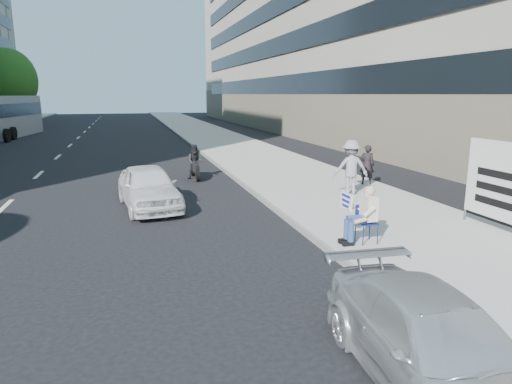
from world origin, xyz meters
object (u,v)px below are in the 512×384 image
object	(u,v)px
seated_protester	(362,212)
motorcycle	(195,164)
white_sedan_near	(149,187)
parked_sedan	(435,345)
pedestrian_woman	(367,165)
jogger	(351,167)
bus	(2,117)

from	to	relation	value
seated_protester	motorcycle	bearing A→B (deg)	103.49
white_sedan_near	motorcycle	world-z (taller)	motorcycle
parked_sedan	white_sedan_near	world-z (taller)	white_sedan_near
seated_protester	pedestrian_woman	world-z (taller)	pedestrian_woman
seated_protester	pedestrian_woman	distance (m)	7.04
parked_sedan	motorcycle	bearing A→B (deg)	96.32
seated_protester	jogger	distance (m)	5.16
motorcycle	white_sedan_near	bearing A→B (deg)	-109.90
seated_protester	bus	bearing A→B (deg)	114.27
pedestrian_woman	parked_sedan	xyz separation A→B (m)	(-5.15, -10.86, -0.32)
seated_protester	motorcycle	world-z (taller)	seated_protester
pedestrian_woman	motorcycle	size ratio (longest dim) A/B	0.72
seated_protester	bus	distance (m)	35.58
jogger	bus	distance (m)	32.40
seated_protester	jogger	xyz separation A→B (m)	(2.12, 4.70, 0.19)
jogger	motorcycle	world-z (taller)	jogger
parked_sedan	pedestrian_woman	bearing A→B (deg)	68.21
jogger	white_sedan_near	bearing A→B (deg)	5.57
seated_protester	white_sedan_near	distance (m)	6.85
parked_sedan	seated_protester	bearing A→B (deg)	74.62
seated_protester	parked_sedan	xyz separation A→B (m)	(-1.64, -4.76, -0.31)
motorcycle	bus	xyz separation A→B (m)	(-12.29, 22.69, 1.00)
bus	parked_sedan	bearing A→B (deg)	-63.13
motorcycle	bus	size ratio (longest dim) A/B	0.17
seated_protester	motorcycle	distance (m)	10.02
seated_protester	motorcycle	xyz separation A→B (m)	(-2.34, 9.74, -0.24)
jogger	parked_sedan	world-z (taller)	jogger
jogger	pedestrian_woman	size ratio (longest dim) A/B	1.23
white_sedan_near	bus	xyz separation A→B (m)	(-10.19, 27.22, 0.98)
seated_protester	motorcycle	size ratio (longest dim) A/B	0.64
motorcycle	jogger	bearing A→B (deg)	-43.50
pedestrian_woman	white_sedan_near	bearing A→B (deg)	35.91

